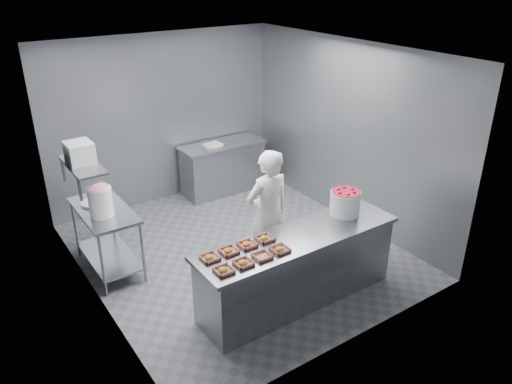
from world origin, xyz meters
The scene contains 24 objects.
floor centered at (0.00, 0.00, 0.00)m, with size 4.50×4.50×0.00m, color #4C4C51.
ceiling centered at (0.00, 0.00, 2.80)m, with size 4.50×4.50×0.00m, color white.
wall_back centered at (0.00, 2.25, 1.40)m, with size 4.00×0.04×2.80m, color slate.
wall_left centered at (-2.00, 0.00, 1.40)m, with size 0.04×4.50×2.80m, color slate.
wall_right centered at (2.00, 0.00, 1.40)m, with size 0.04×4.50×2.80m, color slate.
service_counter centered at (0.00, -1.35, 0.45)m, with size 2.60×0.70×0.90m.
prep_table centered at (-1.65, 0.60, 0.59)m, with size 0.60×1.20×0.90m.
back_counter centered at (0.90, 1.90, 0.45)m, with size 1.50×0.60×0.90m.
wall_shelf centered at (-1.82, 0.60, 1.55)m, with size 0.35×0.90×0.03m, color slate.
tray_0 centered at (-1.11, -1.50, 0.92)m, with size 0.19×0.18×0.06m.
tray_1 centered at (-0.87, -1.50, 0.92)m, with size 0.19×0.18×0.06m.
tray_2 centered at (-0.62, -1.50, 0.92)m, with size 0.19×0.18×0.04m.
tray_3 centered at (-0.39, -1.50, 0.92)m, with size 0.19×0.18×0.06m.
tray_4 centered at (-1.11, -1.20, 0.92)m, with size 0.19×0.18×0.06m.
tray_5 centered at (-0.87, -1.20, 0.92)m, with size 0.19×0.18×0.06m.
tray_6 centered at (-0.63, -1.20, 0.92)m, with size 0.19×0.18×0.06m.
tray_7 centered at (-0.39, -1.20, 0.92)m, with size 0.19×0.18×0.06m.
worker centered at (0.06, -0.64, 0.86)m, with size 0.63×0.41×1.72m, color white.
strawberry_tub centered at (0.82, -1.24, 1.07)m, with size 0.38×0.38×0.31m.
glaze_bucket centered at (-1.71, 0.44, 1.10)m, with size 0.31×0.30×0.45m.
bucket_lid centered at (-1.70, 0.83, 0.91)m, with size 0.34×0.34×0.03m, color white.
rag centered at (-1.69, 0.75, 0.91)m, with size 0.15×0.13×0.02m, color #CCB28C.
appliance centered at (-1.82, 0.65, 1.69)m, with size 0.30×0.34×0.26m, color gray.
paper_stack centered at (0.70, 1.90, 0.92)m, with size 0.30×0.22×0.04m, color silver.
Camera 1 is at (-3.25, -5.22, 3.81)m, focal length 35.00 mm.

